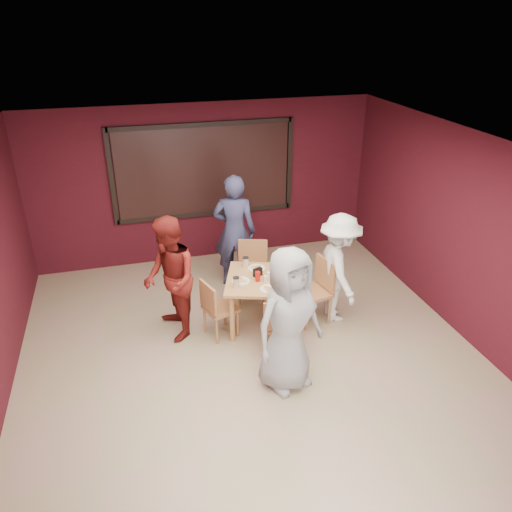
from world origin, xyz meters
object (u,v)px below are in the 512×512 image
object	(u,v)px
chair_back	(252,267)
chair_left	(216,306)
diner_front	(288,320)
diner_back	(234,231)
dining_table	(262,284)
diner_left	(170,280)
diner_right	(339,268)
chair_right	(317,287)
chair_front	(280,324)

from	to	relation	value
chair_back	chair_left	size ratio (longest dim) A/B	1.09
chair_left	diner_front	world-z (taller)	diner_front
diner_back	dining_table	bearing A→B (deg)	112.78
dining_table	chair_back	size ratio (longest dim) A/B	1.33
dining_table	diner_left	distance (m)	1.29
diner_front	diner_left	size ratio (longest dim) A/B	1.04
diner_back	diner_right	xyz separation A→B (m)	(1.21, -1.40, -0.13)
chair_back	chair_right	bearing A→B (deg)	-50.59
dining_table	chair_back	bearing A→B (deg)	84.55
chair_right	diner_right	distance (m)	0.41
chair_left	diner_left	size ratio (longest dim) A/B	0.49
chair_front	chair_back	size ratio (longest dim) A/B	0.94
chair_right	chair_front	bearing A→B (deg)	-139.22
chair_front	diner_left	world-z (taller)	diner_left
chair_left	chair_right	world-z (taller)	chair_right
chair_left	diner_left	bearing A→B (deg)	160.34
chair_back	diner_left	size ratio (longest dim) A/B	0.53
diner_right	diner_front	bearing A→B (deg)	141.06
chair_back	dining_table	bearing A→B (deg)	-95.45
chair_back	chair_left	xyz separation A→B (m)	(-0.77, -0.91, -0.04)
diner_back	diner_front	bearing A→B (deg)	109.78
chair_right	diner_back	size ratio (longest dim) A/B	0.51
chair_front	chair_left	world-z (taller)	chair_front
diner_right	chair_back	bearing A→B (deg)	54.64
diner_front	diner_back	xyz separation A→B (m)	(-0.03, 2.61, 0.03)
chair_front	diner_front	distance (m)	0.69
diner_front	chair_right	bearing A→B (deg)	34.44
chair_front	chair_right	bearing A→B (deg)	40.78
chair_left	diner_front	xyz separation A→B (m)	(0.63, -1.20, 0.43)
diner_front	diner_left	distance (m)	1.85
dining_table	diner_front	size ratio (longest dim) A/B	0.69
diner_right	chair_left	bearing A→B (deg)	95.60
dining_table	diner_right	size ratio (longest dim) A/B	0.77
diner_front	diner_right	world-z (taller)	diner_front
chair_front	diner_right	size ratio (longest dim) A/B	0.54
diner_right	diner_back	bearing A→B (deg)	46.20
chair_front	chair_right	size ratio (longest dim) A/B	0.91
chair_front	diner_left	distance (m)	1.60
dining_table	diner_right	distance (m)	1.13
diner_left	dining_table	bearing A→B (deg)	77.24
diner_left	diner_right	size ratio (longest dim) A/B	1.08
dining_table	chair_right	xyz separation A→B (m)	(0.81, -0.06, -0.14)
chair_right	diner_back	xyz separation A→B (m)	(-0.89, 1.39, 0.40)
dining_table	diner_front	distance (m)	1.30
dining_table	chair_back	xyz separation A→B (m)	(0.08, 0.83, -0.15)
chair_left	diner_right	xyz separation A→B (m)	(1.81, 0.00, 0.33)
dining_table	chair_front	bearing A→B (deg)	-88.18
diner_left	diner_back	bearing A→B (deg)	128.66
diner_right	diner_left	bearing A→B (deg)	90.65
chair_front	dining_table	bearing A→B (deg)	91.82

